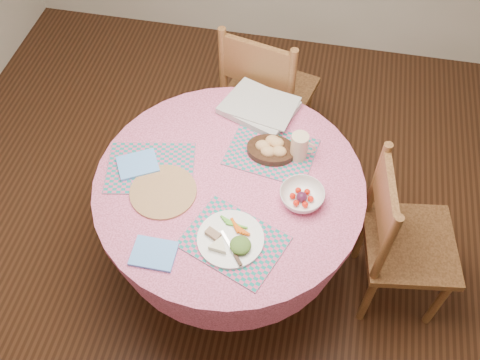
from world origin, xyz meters
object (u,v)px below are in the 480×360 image
(dinner_plate, at_px, (232,239))
(latte_mug, at_px, (300,147))
(chair_back, at_px, (265,93))
(fruit_bowl, at_px, (302,196))
(dining_table, at_px, (230,206))
(wicker_trivet, at_px, (163,192))
(bread_bowl, at_px, (271,148))
(chair_right, at_px, (401,239))

(dinner_plate, height_order, latte_mug, latte_mug)
(chair_back, bearing_deg, dinner_plate, 105.71)
(fruit_bowl, bearing_deg, chair_back, 109.31)
(dining_table, relative_size, fruit_bowl, 5.05)
(dining_table, bearing_deg, chair_back, 87.66)
(wicker_trivet, distance_m, latte_mug, 0.65)
(latte_mug, bearing_deg, bread_bowl, -178.88)
(fruit_bowl, bearing_deg, dinner_plate, -133.91)
(wicker_trivet, relative_size, bread_bowl, 1.30)
(dining_table, distance_m, chair_back, 0.82)
(dinner_plate, relative_size, fruit_bowl, 1.15)
(dinner_plate, bearing_deg, latte_mug, 67.51)
(bread_bowl, bearing_deg, wicker_trivet, -143.66)
(wicker_trivet, height_order, latte_mug, latte_mug)
(wicker_trivet, xyz_separation_m, latte_mug, (0.56, 0.32, 0.07))
(chair_right, distance_m, bread_bowl, 0.75)
(dining_table, bearing_deg, chair_right, 0.68)
(chair_back, relative_size, dinner_plate, 3.63)
(dinner_plate, bearing_deg, chair_right, 22.61)
(latte_mug, bearing_deg, chair_back, 112.53)
(latte_mug, xyz_separation_m, fruit_bowl, (0.05, -0.24, -0.05))
(chair_back, distance_m, wicker_trivet, 1.01)
(dining_table, xyz_separation_m, chair_back, (0.03, 0.82, -0.02))
(bread_bowl, distance_m, latte_mug, 0.14)
(dinner_plate, height_order, bread_bowl, bread_bowl)
(dining_table, height_order, chair_right, chair_right)
(chair_back, distance_m, latte_mug, 0.72)
(dining_table, height_order, chair_back, chair_back)
(chair_right, xyz_separation_m, fruit_bowl, (-0.49, -0.04, 0.27))
(bread_bowl, height_order, fruit_bowl, bread_bowl)
(chair_back, bearing_deg, wicker_trivet, 85.16)
(bread_bowl, bearing_deg, dinner_plate, -99.17)
(dinner_plate, distance_m, latte_mug, 0.56)
(chair_back, height_order, latte_mug, chair_back)
(chair_back, relative_size, latte_mug, 7.31)
(dinner_plate, height_order, fruit_bowl, fruit_bowl)
(dining_table, height_order, wicker_trivet, wicker_trivet)
(chair_right, xyz_separation_m, wicker_trivet, (-1.10, -0.12, 0.25))
(chair_back, height_order, wicker_trivet, chair_back)
(dinner_plate, xyz_separation_m, fruit_bowl, (0.26, 0.27, 0.01))
(wicker_trivet, bearing_deg, latte_mug, 29.75)
(chair_right, distance_m, latte_mug, 0.66)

